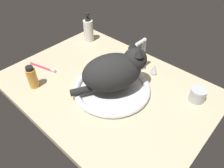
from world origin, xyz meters
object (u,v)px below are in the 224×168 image
object	(u,v)px
sink_basin	(112,88)
faucet	(142,58)
amber_bottle	(32,77)
soap_pump_bottle	(88,30)
cat	(116,70)
metal_jar	(198,95)
toothbrush	(43,67)

from	to	relation	value
sink_basin	faucet	size ratio (longest dim) A/B	1.97
amber_bottle	soap_pump_bottle	world-z (taller)	soap_pump_bottle
faucet	cat	world-z (taller)	cat
metal_jar	toothbrush	world-z (taller)	metal_jar
faucet	toothbrush	distance (cm)	53.40
sink_basin	cat	size ratio (longest dim) A/B	1.07
cat	faucet	bearing A→B (deg)	92.54
amber_bottle	faucet	bearing A→B (deg)	57.13
sink_basin	toothbrush	xyz separation A→B (cm)	(-39.42, -12.25, -0.65)
metal_jar	amber_bottle	distance (cm)	77.30
metal_jar	amber_bottle	xyz separation A→B (cm)	(-63.01, -44.71, 2.41)
faucet	metal_jar	bearing A→B (deg)	-3.28
metal_jar	soap_pump_bottle	distance (cm)	76.03
sink_basin	toothbrush	world-z (taller)	sink_basin
sink_basin	amber_bottle	distance (cm)	38.39
soap_pump_bottle	toothbrush	world-z (taller)	soap_pump_bottle
amber_bottle	soap_pump_bottle	bearing A→B (deg)	104.77
toothbrush	cat	bearing A→B (deg)	19.18
metal_jar	toothbrush	size ratio (longest dim) A/B	0.42
metal_jar	cat	bearing A→B (deg)	-148.59
sink_basin	cat	xyz separation A→B (cm)	(0.95, 1.79, 10.36)
cat	amber_bottle	distance (cm)	40.46
faucet	sink_basin	bearing A→B (deg)	-90.00
sink_basin	cat	distance (cm)	10.55
cat	toothbrush	distance (cm)	44.14
cat	amber_bottle	world-z (taller)	cat
faucet	soap_pump_bottle	world-z (taller)	same
toothbrush	faucet	bearing A→B (deg)	41.96
cat	metal_jar	size ratio (longest dim) A/B	4.80
amber_bottle	cat	bearing A→B (deg)	39.06
faucet	toothbrush	size ratio (longest dim) A/B	1.10
metal_jar	soap_pump_bottle	bearing A→B (deg)	177.07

